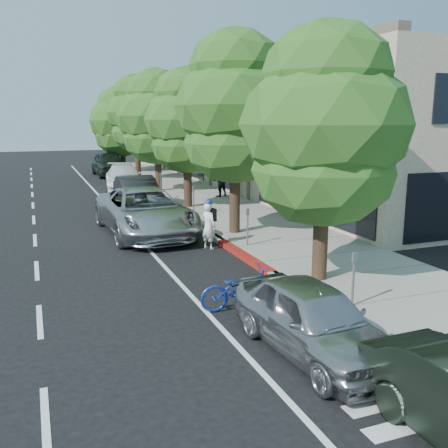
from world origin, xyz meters
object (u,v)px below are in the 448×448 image
dark_suv_far (109,164)px  silver_suv (145,212)px  street_tree_0 (325,128)px  street_tree_3 (157,118)px  street_tree_5 (122,122)px  bicycle (240,289)px  street_tree_2 (187,122)px  pedestrian (219,181)px  white_pickup (124,177)px  near_car_a (313,319)px  dark_sedan (137,193)px  street_tree_1 (235,109)px  street_tree_4 (136,114)px  cyclist (209,226)px

dark_suv_far → silver_suv: bearing=-96.5°
street_tree_0 → street_tree_3: street_tree_3 is taller
street_tree_3 → street_tree_5: 12.00m
dark_suv_far → bicycle: bearing=-94.3°
street_tree_2 → pedestrian: street_tree_2 is taller
bicycle → silver_suv: (-0.40, 8.45, 0.37)m
white_pickup → street_tree_5: bearing=87.3°
street_tree_5 → bicycle: (-2.70, -30.95, -3.62)m
bicycle → near_car_a: 2.59m
street_tree_2 → near_car_a: size_ratio=1.67×
street_tree_0 → street_tree_2: bearing=90.0°
street_tree_2 → dark_sedan: (-2.32, 0.78, -3.40)m
street_tree_3 → pedestrian: street_tree_3 is taller
street_tree_1 → street_tree_5: bearing=90.0°
street_tree_1 → bicycle: size_ratio=3.94×
street_tree_2 → pedestrian: bearing=44.0°
street_tree_5 → bicycle: size_ratio=3.66×
street_tree_2 → bicycle: 13.74m
street_tree_1 → dark_sedan: size_ratio=1.54×
near_car_a → street_tree_1: bearing=72.5°
street_tree_0 → pedestrian: size_ratio=3.88×
street_tree_4 → dark_suv_far: (-1.40, 4.28, -3.71)m
street_tree_5 → pedestrian: (2.57, -15.51, -3.10)m
street_tree_5 → cyclist: (-1.55, -25.44, -3.33)m
dark_suv_far → pedestrian: bearing=-75.7°
street_tree_2 → street_tree_0: bearing=-90.0°
cyclist → pedestrian: pedestrian is taller
silver_suv → pedestrian: 9.00m
cyclist → near_car_a: bearing=146.1°
cyclist → silver_suv: (-1.55, 2.94, 0.08)m
near_car_a → street_tree_4: bearing=81.3°
dark_sedan → near_car_a: 16.28m
street_tree_4 → white_pickup: bearing=-114.4°
cyclist → bicycle: size_ratio=0.83×
street_tree_1 → street_tree_4: 18.00m
street_tree_1 → dark_suv_far: street_tree_1 is taller
dark_sedan → near_car_a: size_ratio=1.21×
street_tree_5 → pedestrian: street_tree_5 is taller
street_tree_3 → silver_suv: bearing=-106.4°
near_car_a → street_tree_5: bearing=82.2°
street_tree_4 → bicycle: street_tree_4 is taller
street_tree_0 → white_pickup: (-1.67, 20.31, -3.36)m
street_tree_1 → dark_suv_far: 22.64m
street_tree_0 → near_car_a: 5.42m
pedestrian → cyclist: bearing=51.0°
silver_suv → dark_suv_far: size_ratio=1.16×
cyclist → silver_suv: 3.33m
street_tree_4 → silver_suv: bearing=-100.6°
street_tree_3 → street_tree_1: bearing=-90.0°
dark_sedan → bicycle: bearing=-90.8°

